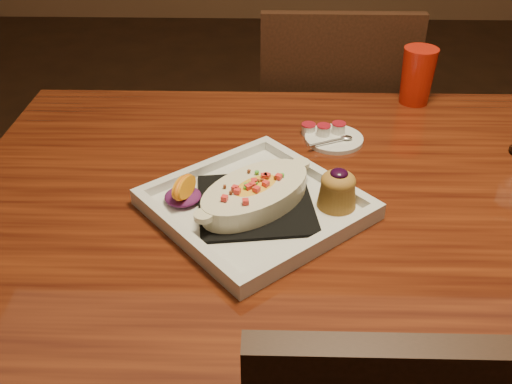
{
  "coord_description": "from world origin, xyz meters",
  "views": [
    {
      "loc": [
        -0.18,
        -0.86,
        1.34
      ],
      "look_at": [
        -0.2,
        -0.03,
        0.77
      ],
      "focal_mm": 40.0,
      "sensor_mm": 36.0,
      "label": 1
    }
  ],
  "objects_px": {
    "table": "(359,236)",
    "chair_far": "(328,143)",
    "saucer": "(333,137)",
    "red_tumbler": "(417,76)",
    "plate": "(262,199)"
  },
  "relations": [
    {
      "from": "table",
      "to": "chair_far",
      "type": "xyz_separation_m",
      "value": [
        -0.0,
        0.63,
        -0.15
      ]
    },
    {
      "from": "chair_far",
      "to": "plate",
      "type": "bearing_deg",
      "value": 74.69
    },
    {
      "from": "red_tumbler",
      "to": "chair_far",
      "type": "bearing_deg",
      "value": 126.35
    },
    {
      "from": "chair_far",
      "to": "saucer",
      "type": "distance_m",
      "value": 0.5
    },
    {
      "from": "table",
      "to": "red_tumbler",
      "type": "xyz_separation_m",
      "value": [
        0.17,
        0.4,
        0.16
      ]
    },
    {
      "from": "chair_far",
      "to": "plate",
      "type": "height_order",
      "value": "chair_far"
    },
    {
      "from": "saucer",
      "to": "chair_far",
      "type": "bearing_deg",
      "value": 84.49
    },
    {
      "from": "chair_far",
      "to": "red_tumbler",
      "type": "relative_size",
      "value": 7.0
    },
    {
      "from": "saucer",
      "to": "red_tumbler",
      "type": "distance_m",
      "value": 0.29
    },
    {
      "from": "table",
      "to": "chair_far",
      "type": "relative_size",
      "value": 1.61
    },
    {
      "from": "chair_far",
      "to": "plate",
      "type": "distance_m",
      "value": 0.76
    },
    {
      "from": "red_tumbler",
      "to": "plate",
      "type": "bearing_deg",
      "value": -128.05
    },
    {
      "from": "table",
      "to": "red_tumbler",
      "type": "height_order",
      "value": "red_tumbler"
    },
    {
      "from": "plate",
      "to": "red_tumbler",
      "type": "xyz_separation_m",
      "value": [
        0.36,
        0.46,
        0.04
      ]
    },
    {
      "from": "table",
      "to": "red_tumbler",
      "type": "relative_size",
      "value": 11.28
    }
  ]
}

